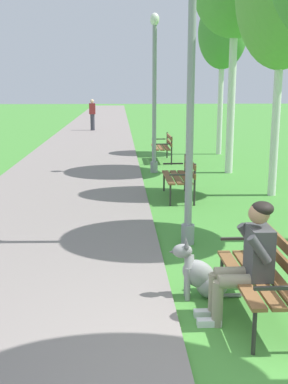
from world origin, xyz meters
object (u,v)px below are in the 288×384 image
at_px(park_bench_near, 266,271).
at_px(park_bench_far, 164,145).
at_px(dog_grey, 203,276).
at_px(lamp_post_mid, 154,93).
at_px(park_bench_mid, 181,174).
at_px(person_seated_on_near_bench, 248,257).
at_px(lamp_post_near, 191,84).
at_px(pedestrian_distant, 92,115).
at_px(birch_tree_fifth, 223,34).

distance_m(park_bench_near, park_bench_far, 10.51).
bearing_deg(dog_grey, lamp_post_mid, 89.83).
distance_m(park_bench_mid, lamp_post_mid, 3.52).
distance_m(person_seated_on_near_bench, lamp_post_near, 2.99).
distance_m(lamp_post_near, pedestrian_distant, 18.82).
relative_size(dog_grey, lamp_post_near, 0.18).
height_order(park_bench_mid, person_seated_on_near_bench, person_seated_on_near_bench).
distance_m(park_bench_mid, park_bench_far, 5.07).
bearing_deg(lamp_post_near, lamp_post_mid, 90.69).
bearing_deg(park_bench_near, dog_grey, 138.15).
distance_m(park_bench_near, person_seated_on_near_bench, 0.27).
bearing_deg(lamp_post_near, person_seated_on_near_bench, -84.23).
xyz_separation_m(park_bench_near, birch_tree_fifth, (1.99, 12.04, 3.51)).
xyz_separation_m(person_seated_on_near_bench, dog_grey, (-0.35, 0.55, -0.42)).
relative_size(park_bench_far, birch_tree_fifth, 0.29).
bearing_deg(dog_grey, birch_tree_fifth, 77.56).
bearing_deg(person_seated_on_near_bench, lamp_post_mid, 92.15).
height_order(park_bench_near, park_bench_far, same).
distance_m(park_bench_far, lamp_post_near, 8.32).
xyz_separation_m(person_seated_on_near_bench, pedestrian_distant, (-2.67, 21.05, 0.16)).
xyz_separation_m(park_bench_near, lamp_post_mid, (-0.53, 8.52, 1.65)).
bearing_deg(pedestrian_distant, park_bench_far, -75.11).
bearing_deg(park_bench_mid, park_bench_far, 89.01).
xyz_separation_m(park_bench_far, birch_tree_fifth, (2.08, 1.53, 3.51)).
distance_m(park_bench_far, lamp_post_mid, 2.62).
height_order(birch_tree_fifth, pedestrian_distant, birch_tree_fifth).
xyz_separation_m(park_bench_mid, park_bench_far, (0.09, 5.07, 0.00)).
height_order(park_bench_near, birch_tree_fifth, birch_tree_fifth).
relative_size(park_bench_near, person_seated_on_near_bench, 1.20).
bearing_deg(park_bench_mid, pedestrian_distant, 99.85).
distance_m(person_seated_on_near_bench, pedestrian_distant, 21.22).
xyz_separation_m(birch_tree_fifth, pedestrian_distant, (-4.87, 8.96, -3.18)).
xyz_separation_m(dog_grey, lamp_post_mid, (0.02, 8.02, 1.90)).
bearing_deg(lamp_post_mid, dog_grey, -90.17).
bearing_deg(lamp_post_mid, park_bench_far, 77.49).
bearing_deg(lamp_post_mid, person_seated_on_near_bench, -87.85).
relative_size(park_bench_mid, person_seated_on_near_bench, 1.20).
relative_size(park_bench_near, lamp_post_mid, 0.36).
distance_m(park_bench_mid, lamp_post_near, 3.57).
height_order(park_bench_far, person_seated_on_near_bench, person_seated_on_near_bench).
height_order(park_bench_near, park_bench_mid, same).
bearing_deg(park_bench_mid, dog_grey, -94.38).
bearing_deg(park_bench_far, lamp_post_mid, -102.51).
height_order(lamp_post_near, birch_tree_fifth, birch_tree_fifth).
bearing_deg(birch_tree_fifth, person_seated_on_near_bench, -100.31).
bearing_deg(person_seated_on_near_bench, dog_grey, 122.18).
height_order(lamp_post_mid, birch_tree_fifth, birch_tree_fifth).
bearing_deg(park_bench_far, person_seated_on_near_bench, -90.65).
bearing_deg(park_bench_mid, person_seated_on_near_bench, -90.33).
bearing_deg(park_bench_near, park_bench_far, 90.48).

